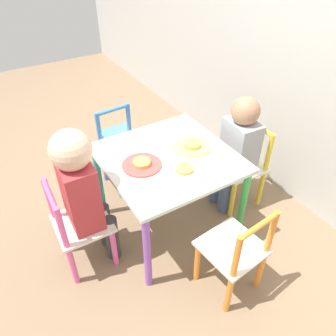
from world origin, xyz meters
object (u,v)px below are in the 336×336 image
object	(u,v)px
kids_table	(168,167)
chair_yellow	(242,167)
chair_pink	(78,227)
plate_back	(192,146)
plate_right	(184,171)
child_back	(237,146)
chair_orange	(235,253)
child_front	(82,188)
storage_bin	(119,140)
chair_blue	(123,150)
plate_front	(142,164)

from	to	relation	value
kids_table	chair_yellow	size ratio (longest dim) A/B	1.23
chair_pink	plate_back	size ratio (longest dim) A/B	2.70
chair_pink	plate_right	size ratio (longest dim) A/B	2.77
kids_table	child_back	bearing A→B (deg)	86.02
chair_orange	chair_yellow	bearing A→B (deg)	-139.89
child_front	storage_bin	size ratio (longest dim) A/B	3.33
kids_table	child_back	size ratio (longest dim) A/B	0.89
chair_blue	plate_right	world-z (taller)	plate_right
chair_yellow	chair_pink	size ratio (longest dim) A/B	1.00
chair_pink	storage_bin	xyz separation A→B (m)	(-0.86, 0.60, -0.19)
child_front	plate_back	xyz separation A→B (m)	(0.01, 0.59, 0.03)
chair_yellow	plate_right	world-z (taller)	plate_right
child_front	child_back	bearing A→B (deg)	-91.12
chair_blue	plate_right	xyz separation A→B (m)	(0.65, 0.04, 0.25)
plate_right	storage_bin	xyz separation A→B (m)	(-1.03, 0.10, -0.44)
child_front	plate_right	xyz separation A→B (m)	(0.16, 0.44, 0.03)
chair_yellow	chair_orange	bearing A→B (deg)	-40.11
plate_back	plate_right	world-z (taller)	same
chair_pink	chair_blue	size ratio (longest dim) A/B	1.00
child_front	plate_back	bearing A→B (deg)	-89.57
plate_back	storage_bin	bearing A→B (deg)	-176.59
kids_table	chair_pink	world-z (taller)	chair_pink
chair_yellow	chair_blue	distance (m)	0.76
chair_pink	child_front	distance (m)	0.24
chair_orange	plate_front	distance (m)	0.60
storage_bin	plate_right	bearing A→B (deg)	-5.32
chair_blue	plate_front	distance (m)	0.57
plate_back	plate_right	distance (m)	0.21
plate_back	storage_bin	xyz separation A→B (m)	(-0.88, -0.05, -0.44)
chair_orange	child_back	bearing A→B (deg)	-135.44
chair_orange	child_front	world-z (taller)	child_front
chair_yellow	child_back	xyz separation A→B (m)	(-0.00, -0.06, 0.17)
chair_yellow	plate_back	world-z (taller)	plate_back
storage_bin	plate_back	bearing A→B (deg)	3.41
child_front	chair_pink	bearing A→B (deg)	90.00
chair_orange	plate_right	bearing A→B (deg)	-87.59
kids_table	child_back	world-z (taller)	child_back
plate_front	chair_orange	bearing A→B (deg)	21.67
chair_yellow	child_back	world-z (taller)	child_back
chair_blue	plate_right	distance (m)	0.70
child_front	plate_right	bearing A→B (deg)	-108.23
child_back	plate_front	bearing A→B (deg)	-89.00
chair_blue	storage_bin	distance (m)	0.44
child_back	kids_table	bearing A→B (deg)	-90.00
chair_yellow	chair_pink	xyz separation A→B (m)	(-0.05, -1.00, 0.00)
chair_pink	chair_blue	xyz separation A→B (m)	(-0.49, 0.46, 0.00)
chair_yellow	child_back	bearing A→B (deg)	-90.00
child_front	kids_table	bearing A→B (deg)	-90.00
chair_pink	plate_right	bearing A→B (deg)	-106.24
plate_front	kids_table	bearing A→B (deg)	90.00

